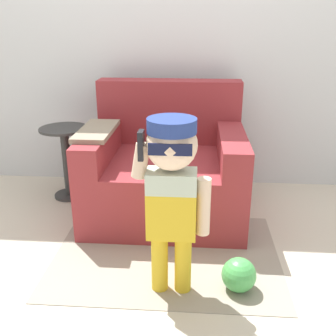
{
  "coord_description": "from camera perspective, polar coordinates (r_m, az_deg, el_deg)",
  "views": [
    {
      "loc": [
        0.25,
        -2.53,
        1.29
      ],
      "look_at": [
        0.09,
        -0.45,
        0.5
      ],
      "focal_mm": 42.0,
      "sensor_mm": 36.0,
      "label": 1
    }
  ],
  "objects": [
    {
      "name": "armchair",
      "position": [
        2.75,
        -0.31,
        -0.1
      ],
      "size": [
        1.07,
        0.93,
        0.88
      ],
      "color": "maroon",
      "rests_on": "ground_plane"
    },
    {
      "name": "ground_plane",
      "position": [
        2.85,
        -1.2,
        -6.14
      ],
      "size": [
        10.0,
        10.0,
        0.0
      ],
      "primitive_type": "plane",
      "color": "beige"
    },
    {
      "name": "toy_ball",
      "position": [
        2.08,
        10.25,
        -15.01
      ],
      "size": [
        0.18,
        0.18,
        0.18
      ],
      "color": "#4CB256",
      "rests_on": "ground_plane"
    },
    {
      "name": "person_child",
      "position": [
        1.8,
        0.58,
        -1.98
      ],
      "size": [
        0.36,
        0.27,
        0.89
      ],
      "color": "gold",
      "rests_on": "ground_plane"
    },
    {
      "name": "rug",
      "position": [
        2.36,
        -0.21,
        -12.32
      ],
      "size": [
        1.3,
        0.96,
        0.01
      ],
      "color": "#9E9384",
      "rests_on": "ground_plane"
    },
    {
      "name": "wall_back",
      "position": [
        3.14,
        -0.29,
        20.95
      ],
      "size": [
        10.0,
        0.05,
        2.6
      ],
      "color": "silver",
      "rests_on": "ground_plane"
    },
    {
      "name": "side_table",
      "position": [
        3.05,
        -14.54,
        1.69
      ],
      "size": [
        0.36,
        0.36,
        0.55
      ],
      "color": "#333333",
      "rests_on": "ground_plane"
    }
  ]
}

